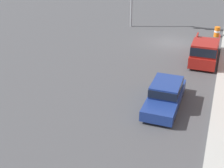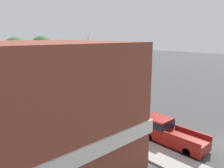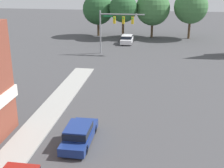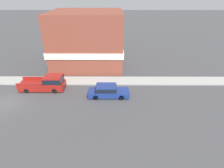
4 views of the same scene
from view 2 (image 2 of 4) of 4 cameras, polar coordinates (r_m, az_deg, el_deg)
name	(u,v)px [view 2 (image 2 of 4)]	position (r m, az deg, el deg)	size (l,w,h in m)	color
far_signal_assembly	(17,58)	(47.48, -23.67, 6.30)	(6.78, 0.49, 6.53)	gray
car_lead	(116,108)	(25.53, 1.17, -6.29)	(1.82, 4.89, 1.47)	black
car_distant	(10,72)	(55.58, -25.06, 2.77)	(1.94, 4.63, 1.51)	black
pickup_truck_parked	(167,131)	(19.68, 14.21, -11.94)	(1.97, 5.66, 1.96)	black
corner_brick_building	(42,106)	(15.95, -17.83, -5.61)	(10.17, 11.39, 8.59)	brown
church_steeple	(89,51)	(58.03, -6.08, 8.52)	(3.27, 3.27, 9.77)	white
backdrop_tree_center	(16,50)	(62.54, -23.69, 8.23)	(6.50, 6.50, 8.80)	#4C3823
backdrop_tree_right_mid	(42,47)	(65.03, -17.77, 9.15)	(6.25, 6.25, 9.08)	#4C3823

